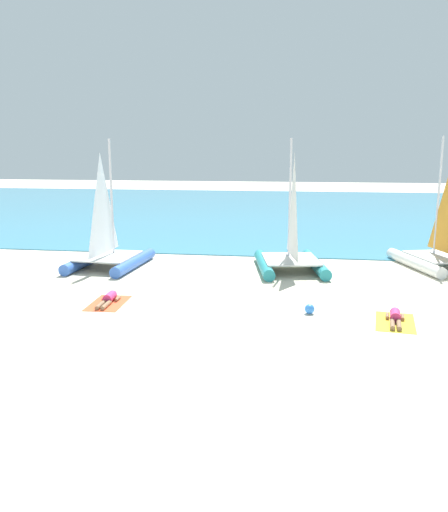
# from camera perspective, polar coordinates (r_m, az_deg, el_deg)

# --- Properties ---
(ground_plane) EXTENTS (120.00, 120.00, 0.00)m
(ground_plane) POSITION_cam_1_polar(r_m,az_deg,el_deg) (24.39, 1.84, -0.39)
(ground_plane) COLOR beige
(ocean_water) EXTENTS (120.00, 40.00, 0.05)m
(ocean_water) POSITION_cam_1_polar(r_m,az_deg,el_deg) (44.79, 5.04, 5.00)
(ocean_water) COLOR teal
(ocean_water) RESTS_ON ground
(sailboat_blue) EXTENTS (2.86, 4.28, 5.42)m
(sailboat_blue) POSITION_cam_1_polar(r_m,az_deg,el_deg) (23.17, -12.29, 0.76)
(sailboat_blue) COLOR blue
(sailboat_blue) RESTS_ON ground
(sailboat_teal) EXTENTS (3.34, 4.56, 5.43)m
(sailboat_teal) POSITION_cam_1_polar(r_m,az_deg,el_deg) (22.19, 7.17, 0.48)
(sailboat_teal) COLOR teal
(sailboat_teal) RESTS_ON ground
(sailboat_white) EXTENTS (3.89, 4.88, 5.55)m
(sailboat_white) POSITION_cam_1_polar(r_m,az_deg,el_deg) (24.34, 22.33, 0.71)
(sailboat_white) COLOR white
(sailboat_white) RESTS_ON ground
(towel_left) EXTENTS (1.18, 1.95, 0.01)m
(towel_left) POSITION_cam_1_polar(r_m,az_deg,el_deg) (17.94, -12.35, -4.97)
(towel_left) COLOR #EA5933
(towel_left) RESTS_ON ground
(sunbather_left) EXTENTS (0.56, 1.56, 0.30)m
(sunbather_left) POSITION_cam_1_polar(r_m,az_deg,el_deg) (17.96, -12.30, -4.53)
(sunbather_left) COLOR #D83372
(sunbather_left) RESTS_ON towel_left
(towel_right) EXTENTS (1.34, 2.03, 0.01)m
(towel_right) POSITION_cam_1_polar(r_m,az_deg,el_deg) (16.44, 17.91, -6.78)
(towel_right) COLOR yellow
(towel_right) RESTS_ON ground
(sunbather_right) EXTENTS (0.61, 1.57, 0.30)m
(sunbather_right) POSITION_cam_1_polar(r_m,az_deg,el_deg) (16.47, 17.93, -6.30)
(sunbather_right) COLOR #D83372
(sunbather_right) RESTS_ON towel_right
(beach_ball) EXTENTS (0.31, 0.31, 0.31)m
(beach_ball) POSITION_cam_1_polar(r_m,az_deg,el_deg) (16.61, 9.18, -5.63)
(beach_ball) COLOR #337FE5
(beach_ball) RESTS_ON ground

